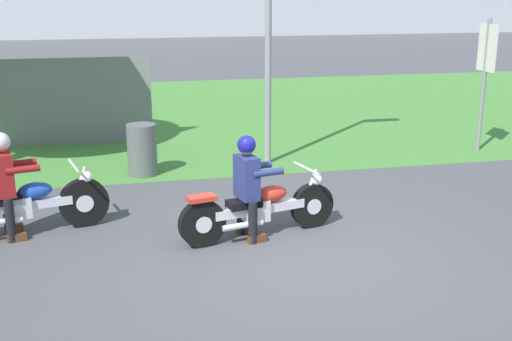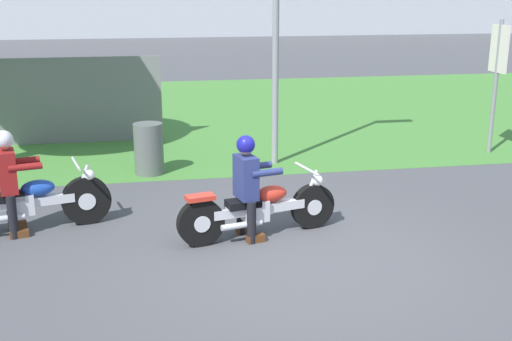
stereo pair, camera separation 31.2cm
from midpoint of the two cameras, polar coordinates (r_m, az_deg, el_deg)
ground at (r=7.91m, az=3.02°, el=-7.81°), size 120.00×120.00×0.00m
grass_verge at (r=16.98m, az=-5.57°, el=5.11°), size 60.00×12.00×0.01m
motorcycle_lead at (r=8.44m, az=-0.72°, el=-3.42°), size 2.19×0.81×0.87m
rider_lead at (r=8.25m, az=-1.80°, el=-0.79°), size 0.62×0.55×1.39m
motorcycle_follow at (r=9.07m, az=-20.93°, el=-2.98°), size 2.24×0.81×0.90m
rider_follow at (r=8.94m, az=-22.27°, el=-0.53°), size 0.62×0.55×1.42m
trash_can at (r=11.40m, az=-10.86°, el=1.81°), size 0.51×0.51×0.91m
sign_banner at (r=13.41m, az=19.09°, el=8.86°), size 0.08×0.60×2.60m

